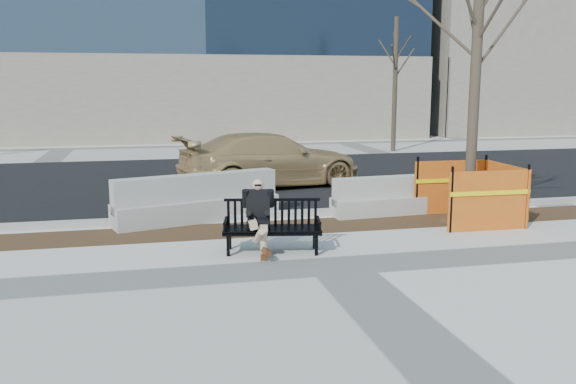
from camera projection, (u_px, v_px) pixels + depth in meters
name	position (u px, v px, depth m)	size (l,w,h in m)	color
ground	(338.00, 266.00, 9.32)	(120.00, 120.00, 0.00)	beige
mulch_strip	(297.00, 227.00, 11.82)	(40.00, 1.20, 0.02)	#47301C
asphalt_street	(246.00, 179.00, 17.77)	(60.00, 10.40, 0.01)	black
curb	(286.00, 214.00, 12.72)	(60.00, 0.25, 0.12)	#9E9B93
bench	(272.00, 252.00, 10.07)	(1.62, 0.58, 0.86)	black
seated_man	(258.00, 252.00, 10.10)	(0.51, 0.84, 1.18)	black
tree_fence	(468.00, 222.00, 12.29)	(2.47, 2.47, 6.18)	orange
sedan	(271.00, 186.00, 16.50)	(2.01, 4.94, 1.43)	tan
jersey_barrier_left	(198.00, 221.00, 12.33)	(3.35, 0.67, 0.96)	#9D9A93
jersey_barrier_right	(397.00, 214.00, 13.02)	(2.86, 0.57, 0.82)	#AAA89F
far_tree_right	(393.00, 151.00, 25.03)	(2.12, 2.12, 5.71)	#42372A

